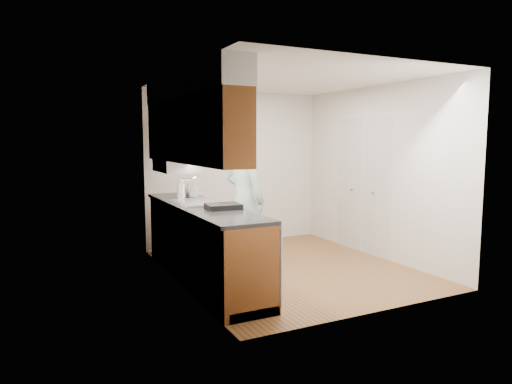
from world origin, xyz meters
The scene contains 14 objects.
floor centered at (0.00, 0.00, 0.00)m, with size 3.50×3.50×0.00m, color #925E37.
ceiling centered at (0.00, 0.00, 2.50)m, with size 3.50×3.50×0.00m, color white.
wall_left centered at (-1.50, 0.00, 1.25)m, with size 0.02×3.50×2.50m, color silver.
wall_right centered at (1.50, 0.00, 1.25)m, with size 0.02×3.50×2.50m, color silver.
wall_back centered at (0.00, 1.75, 1.25)m, with size 3.00×0.02×2.50m, color silver.
counter centered at (-1.20, 0.00, 0.49)m, with size 0.64×2.80×1.30m.
upper_cabinets centered at (-1.33, 0.05, 1.95)m, with size 0.47×2.80×1.21m.
closet_door centered at (1.49, 0.30, 1.02)m, with size 0.02×1.22×2.05m, color white.
floor_mat centered at (-0.53, 0.26, 0.01)m, with size 0.47×0.80×0.02m, color #5B5B5D.
person centered at (-0.53, 0.26, 1.06)m, with size 0.74×0.49×2.08m, color #A4BFC7.
soap_bottle_a centered at (-1.28, 0.62, 1.09)m, with size 0.11×0.11×0.30m, color silver.
soap_bottle_b centered at (-1.04, 0.78, 1.05)m, with size 0.10×0.10×0.22m, color silver.
soap_bottle_c centered at (-1.06, 0.96, 1.03)m, with size 0.13×0.13×0.17m, color silver.
dish_rack centered at (-1.10, -0.41, 0.97)m, with size 0.37×0.31×0.06m, color black.
Camera 1 is at (-3.04, -5.16, 1.72)m, focal length 32.00 mm.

